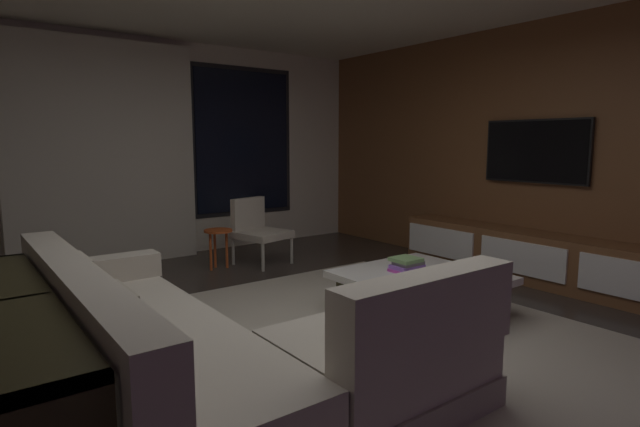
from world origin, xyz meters
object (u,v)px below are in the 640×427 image
object	(u,v)px
sectional_couch	(208,353)
side_stool	(218,237)
accent_chair_near_window	(257,227)
mounted_tv	(535,151)
coffee_table	(420,294)
console_table_behind_couch	(10,369)
book_stack_on_coffee_table	(407,264)
media_console	(537,259)

from	to	relation	value
sectional_couch	side_stool	world-z (taller)	sectional_couch
accent_chair_near_window	side_stool	world-z (taller)	accent_chair_near_window
accent_chair_near_window	mounted_tv	xyz separation A→B (m)	(2.05, -2.30, 0.92)
sectional_couch	mounted_tv	bearing A→B (deg)	6.14
coffee_table	accent_chair_near_window	world-z (taller)	accent_chair_near_window
coffee_table	console_table_behind_couch	xyz separation A→B (m)	(-2.94, -0.15, 0.22)
mounted_tv	console_table_behind_couch	size ratio (longest dim) A/B	0.55
book_stack_on_coffee_table	side_stool	world-z (taller)	book_stack_on_coffee_table
media_console	console_table_behind_couch	bearing A→B (deg)	-178.82
accent_chair_near_window	console_table_behind_couch	size ratio (longest dim) A/B	0.37
accent_chair_near_window	coffee_table	bearing A→B (deg)	-86.39
accent_chair_near_window	console_table_behind_couch	bearing A→B (deg)	-137.07
sectional_couch	book_stack_on_coffee_table	bearing A→B (deg)	11.55
coffee_table	accent_chair_near_window	bearing A→B (deg)	93.61
mounted_tv	sectional_couch	bearing A→B (deg)	-173.86
book_stack_on_coffee_table	console_table_behind_couch	world-z (taller)	console_table_behind_couch
sectional_couch	book_stack_on_coffee_table	size ratio (longest dim) A/B	8.86
book_stack_on_coffee_table	mounted_tv	xyz separation A→B (m)	(1.92, 0.01, 0.93)
coffee_table	side_stool	xyz separation A→B (m)	(-0.66, 2.46, 0.19)
book_stack_on_coffee_table	media_console	world-z (taller)	media_console
sectional_couch	coffee_table	bearing A→B (deg)	7.68
coffee_table	console_table_behind_couch	size ratio (longest dim) A/B	0.55
sectional_couch	book_stack_on_coffee_table	xyz separation A→B (m)	(2.00, 0.41, 0.13)
coffee_table	side_stool	world-z (taller)	side_stool
book_stack_on_coffee_table	accent_chair_near_window	world-z (taller)	accent_chair_near_window
mounted_tv	console_table_behind_couch	bearing A→B (deg)	-176.52
coffee_table	console_table_behind_couch	bearing A→B (deg)	-177.17
coffee_table	mounted_tv	world-z (taller)	mounted_tv
sectional_couch	side_stool	bearing A→B (deg)	63.39
media_console	book_stack_on_coffee_table	bearing A→B (deg)	173.93
console_table_behind_couch	media_console	bearing A→B (deg)	1.18
side_stool	book_stack_on_coffee_table	bearing A→B (deg)	-74.78
mounted_tv	console_table_behind_couch	distance (m)	4.93
sectional_couch	accent_chair_near_window	distance (m)	3.30
coffee_table	console_table_behind_couch	world-z (taller)	console_table_behind_couch
coffee_table	mounted_tv	xyz separation A→B (m)	(1.89, 0.15, 1.16)
accent_chair_near_window	mounted_tv	bearing A→B (deg)	-48.26
book_stack_on_coffee_table	sectional_couch	bearing A→B (deg)	-168.45
console_table_behind_couch	accent_chair_near_window	bearing A→B (deg)	42.93
media_console	console_table_behind_couch	xyz separation A→B (m)	(-4.65, -0.10, 0.16)
book_stack_on_coffee_table	coffee_table	bearing A→B (deg)	-79.56
console_table_behind_couch	sectional_couch	bearing A→B (deg)	-7.98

